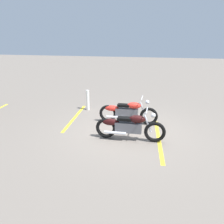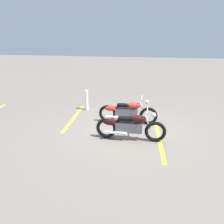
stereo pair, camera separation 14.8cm
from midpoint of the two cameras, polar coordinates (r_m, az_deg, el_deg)
The scene contains 6 objects.
ground_plane at distance 8.05m, azimuth 3.28°, elevation -4.64°, with size 60.00×60.00×0.00m, color slate.
motorcycle_bright_foreground at distance 8.57m, azimuth 3.08°, elevation 0.12°, with size 2.23×0.62×1.04m.
motorcycle_dark_foreground at distance 7.19m, azimuth 3.61°, elevation -3.55°, with size 2.23×0.62×1.04m.
bollard_post at distance 10.21m, azimuth -6.79°, elevation 2.98°, with size 0.14×0.14×0.90m, color white.
parking_stripe_near at distance 7.54m, azimuth 11.19°, elevation -6.60°, with size 3.20×0.12×0.01m, color yellow.
parking_stripe_mid at distance 9.42m, azimuth -9.91°, elevation -1.37°, with size 3.20×0.12×0.01m, color yellow.
Camera 2 is at (-0.93, 7.35, 3.15)m, focal length 36.40 mm.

